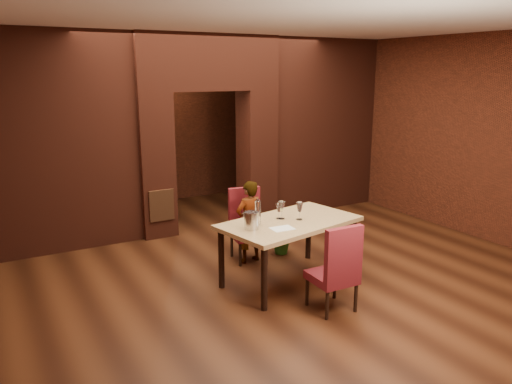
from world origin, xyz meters
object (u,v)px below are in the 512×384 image
(potted_plant, at_px, (281,239))
(wine_bucket, at_px, (252,221))
(water_bottle, at_px, (258,212))
(wine_glass_b, at_px, (279,211))
(wine_glass_c, at_px, (299,211))
(wine_glass_a, at_px, (282,210))
(chair_far, at_px, (249,225))
(dining_table, at_px, (289,251))
(person_seated, at_px, (249,222))
(chair_near, at_px, (332,266))

(potted_plant, bearing_deg, wine_bucket, -137.10)
(potted_plant, bearing_deg, water_bottle, -136.20)
(wine_glass_b, height_order, water_bottle, water_bottle)
(wine_glass_c, height_order, wine_bucket, wine_glass_c)
(wine_glass_a, relative_size, potted_plant, 0.53)
(potted_plant, bearing_deg, chair_far, 179.26)
(dining_table, bearing_deg, person_seated, 86.75)
(water_bottle, bearing_deg, potted_plant, 43.80)
(wine_glass_a, xyz_separation_m, potted_plant, (0.50, 0.78, -0.71))
(chair_near, distance_m, wine_glass_a, 1.07)
(wine_glass_b, bearing_deg, potted_plant, 55.35)
(person_seated, height_order, potted_plant, person_seated)
(chair_far, xyz_separation_m, wine_glass_a, (0.04, -0.79, 0.41))
(wine_glass_a, distance_m, potted_plant, 1.17)
(chair_far, relative_size, wine_glass_a, 4.47)
(wine_glass_b, height_order, wine_glass_c, wine_glass_c)
(wine_glass_a, bearing_deg, chair_near, -87.61)
(chair_far, distance_m, wine_glass_b, 0.86)
(chair_near, distance_m, wine_bucket, 1.07)
(chair_near, relative_size, wine_glass_c, 4.52)
(dining_table, distance_m, potted_plant, 1.02)
(wine_glass_c, bearing_deg, dining_table, 169.92)
(chair_near, relative_size, wine_bucket, 4.83)
(dining_table, xyz_separation_m, chair_far, (-0.09, 0.90, 0.10))
(wine_bucket, xyz_separation_m, potted_plant, (1.03, 0.96, -0.70))
(chair_far, relative_size, chair_near, 1.00)
(dining_table, xyz_separation_m, wine_glass_a, (-0.05, 0.11, 0.52))
(wine_glass_a, distance_m, water_bottle, 0.39)
(wine_glass_c, distance_m, water_bottle, 0.57)
(person_seated, bearing_deg, wine_bucket, 55.06)
(dining_table, bearing_deg, wine_glass_c, -21.04)
(person_seated, xyz_separation_m, wine_bucket, (-0.46, -0.91, 0.33))
(wine_glass_c, distance_m, potted_plant, 1.20)
(dining_table, relative_size, potted_plant, 4.03)
(wine_glass_b, distance_m, potted_plant, 1.15)
(chair_near, xyz_separation_m, wine_glass_b, (-0.07, 1.01, 0.40))
(dining_table, distance_m, chair_far, 0.91)
(person_seated, bearing_deg, wine_glass_a, 87.47)
(dining_table, height_order, wine_glass_a, wine_glass_a)
(chair_near, bearing_deg, water_bottle, -63.64)
(chair_near, distance_m, potted_plant, 1.85)
(chair_far, distance_m, wine_glass_c, 1.04)
(wine_glass_a, bearing_deg, potted_plant, 57.43)
(chair_far, height_order, wine_glass_b, chair_far)
(dining_table, distance_m, water_bottle, 0.71)
(chair_far, height_order, wine_glass_a, wine_glass_a)
(chair_near, bearing_deg, person_seated, -84.53)
(dining_table, distance_m, wine_glass_c, 0.53)
(wine_glass_a, distance_m, wine_bucket, 0.56)
(chair_far, height_order, potted_plant, chair_far)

